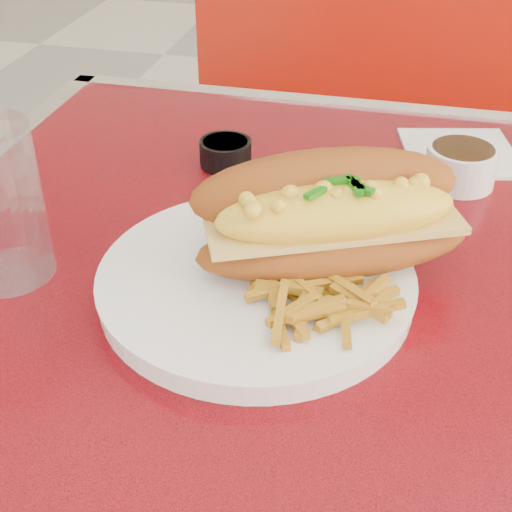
% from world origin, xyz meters
% --- Properties ---
extents(diner_table, '(1.23, 0.83, 0.77)m').
position_xyz_m(diner_table, '(0.00, 0.00, 0.61)').
color(diner_table, red).
rests_on(diner_table, ground).
extents(booth_bench_far, '(1.20, 0.51, 0.90)m').
position_xyz_m(booth_bench_far, '(0.00, 0.81, 0.29)').
color(booth_bench_far, '#9E160A').
rests_on(booth_bench_far, ground).
extents(dinner_plate, '(0.36, 0.36, 0.02)m').
position_xyz_m(dinner_plate, '(-0.22, -0.06, 0.78)').
color(dinner_plate, white).
rests_on(dinner_plate, diner_table).
extents(mac_hoagie, '(0.28, 0.21, 0.11)m').
position_xyz_m(mac_hoagie, '(-0.16, -0.02, 0.84)').
color(mac_hoagie, '#944B17').
rests_on(mac_hoagie, dinner_plate).
extents(fries_pile, '(0.12, 0.12, 0.03)m').
position_xyz_m(fries_pile, '(-0.16, -0.09, 0.80)').
color(fries_pile, gold).
rests_on(fries_pile, dinner_plate).
extents(fork, '(0.04, 0.16, 0.00)m').
position_xyz_m(fork, '(-0.15, -0.02, 0.79)').
color(fork, silver).
rests_on(fork, dinner_plate).
extents(gravy_ramekin, '(0.11, 0.11, 0.04)m').
position_xyz_m(gravy_ramekin, '(-0.04, 0.20, 0.79)').
color(gravy_ramekin, white).
rests_on(gravy_ramekin, diner_table).
extents(sauce_cup_left, '(0.08, 0.08, 0.03)m').
position_xyz_m(sauce_cup_left, '(-0.31, 0.18, 0.79)').
color(sauce_cup_left, black).
rests_on(sauce_cup_left, diner_table).
extents(paper_napkin, '(0.16, 0.16, 0.00)m').
position_xyz_m(paper_napkin, '(-0.04, 0.27, 0.77)').
color(paper_napkin, white).
rests_on(paper_napkin, diner_table).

